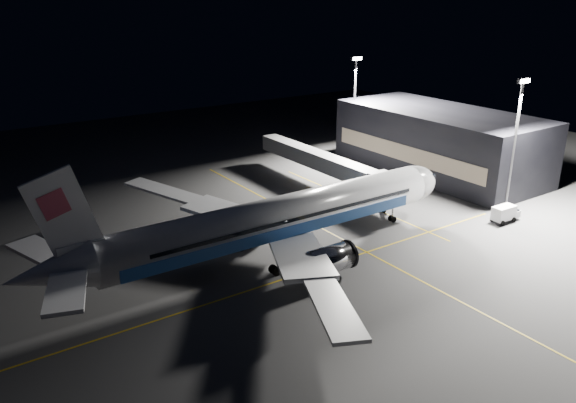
# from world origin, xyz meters

# --- Properties ---
(ground) EXTENTS (200.00, 200.00, 0.00)m
(ground) POSITION_xyz_m (0.00, 0.00, 0.00)
(ground) COLOR #4C4C4F
(ground) RESTS_ON ground
(guide_line_main) EXTENTS (0.25, 80.00, 0.01)m
(guide_line_main) POSITION_xyz_m (10.00, 0.00, 0.01)
(guide_line_main) COLOR gold
(guide_line_main) RESTS_ON ground
(guide_line_cross) EXTENTS (70.00, 0.25, 0.01)m
(guide_line_cross) POSITION_xyz_m (0.00, -6.00, 0.01)
(guide_line_cross) COLOR gold
(guide_line_cross) RESTS_ON ground
(guide_line_side) EXTENTS (0.25, 40.00, 0.01)m
(guide_line_side) POSITION_xyz_m (22.00, 10.00, 0.01)
(guide_line_side) COLOR gold
(guide_line_side) RESTS_ON ground
(airliner) EXTENTS (61.48, 54.22, 16.64)m
(airliner) POSITION_xyz_m (-1.08, 0.00, 5.16)
(airliner) COLOR silver
(airliner) RESTS_ON ground
(terminal) EXTENTS (18.12, 40.00, 12.00)m
(terminal) POSITION_xyz_m (45.98, 14.00, 6.00)
(terminal) COLOR black
(terminal) RESTS_ON ground
(jet_bridge) EXTENTS (3.60, 34.40, 6.30)m
(jet_bridge) POSITION_xyz_m (22.00, 18.06, 4.58)
(jet_bridge) COLOR #B2B2B7
(jet_bridge) RESTS_ON ground
(floodlight_mast_north) EXTENTS (2.40, 0.68, 20.70)m
(floodlight_mast_north) POSITION_xyz_m (40.00, 31.99, 12.37)
(floodlight_mast_north) COLOR #59595E
(floodlight_mast_north) RESTS_ON ground
(floodlight_mast_south) EXTENTS (2.40, 0.67, 20.70)m
(floodlight_mast_south) POSITION_xyz_m (40.00, -6.01, 12.37)
(floodlight_mast_south) COLOR #59595E
(floodlight_mast_south) RESTS_ON ground
(service_truck) EXTENTS (4.92, 2.31, 2.48)m
(service_truck) POSITION_xyz_m (34.81, -9.57, 1.32)
(service_truck) COLOR white
(service_truck) RESTS_ON ground
(baggage_tug) EXTENTS (2.34, 1.99, 1.54)m
(baggage_tug) POSITION_xyz_m (1.82, 10.18, 0.71)
(baggage_tug) COLOR black
(baggage_tug) RESTS_ON ground
(safety_cone_a) EXTENTS (0.38, 0.38, 0.57)m
(safety_cone_a) POSITION_xyz_m (-1.60, 6.27, 0.28)
(safety_cone_a) COLOR #E55F09
(safety_cone_a) RESTS_ON ground
(safety_cone_b) EXTENTS (0.42, 0.42, 0.64)m
(safety_cone_b) POSITION_xyz_m (2.66, 14.00, 0.32)
(safety_cone_b) COLOR #E55F09
(safety_cone_b) RESTS_ON ground
(safety_cone_c) EXTENTS (0.34, 0.34, 0.51)m
(safety_cone_c) POSITION_xyz_m (5.87, 12.30, 0.26)
(safety_cone_c) COLOR #E55F09
(safety_cone_c) RESTS_ON ground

